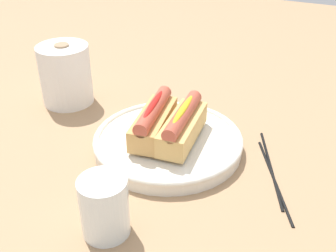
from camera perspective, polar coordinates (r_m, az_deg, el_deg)
The scene contains 8 objects.
ground_plane at distance 0.74m, azimuth -0.38°, elevation -4.26°, with size 2.40×2.40×0.00m, color #9E7A56.
serving_bowl at distance 0.75m, azimuth 0.00°, elevation -2.18°, with size 0.27×0.27×0.03m.
hotdog_front at distance 0.72m, azimuth 2.07°, elevation 0.16°, with size 0.15×0.06×0.06m.
hotdog_back at distance 0.74m, azimuth -2.02°, elevation 0.89°, with size 0.16×0.07×0.06m.
water_glass at distance 0.57m, azimuth -8.55°, elevation -11.37°, with size 0.07×0.07×0.09m.
paper_towel_roll at distance 0.92m, azimuth -14.12°, elevation 6.98°, with size 0.11×0.11×0.13m.
chopstick_near at distance 0.73m, azimuth 14.20°, elevation -5.53°, with size 0.01×0.01×0.22m, color black.
chopstick_far at distance 0.71m, azimuth 14.64°, elevation -7.10°, with size 0.01×0.01×0.22m, color black.
Camera 1 is at (-0.54, -0.25, 0.43)m, focal length 43.59 mm.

